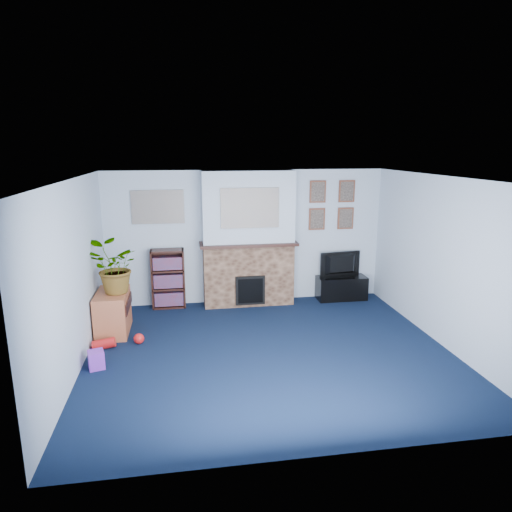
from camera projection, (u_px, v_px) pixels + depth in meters
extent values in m
cube|color=black|center=(270.00, 352.00, 6.37)|extent=(5.00, 4.50, 0.01)
cube|color=white|center=(271.00, 178.00, 5.81)|extent=(5.00, 4.50, 0.01)
cube|color=silver|center=(247.00, 237.00, 8.25)|extent=(5.00, 0.04, 2.40)
cube|color=silver|center=(320.00, 336.00, 3.93)|extent=(5.00, 0.04, 2.40)
cube|color=silver|center=(74.00, 277.00, 5.70)|extent=(0.04, 4.50, 2.40)
cube|color=silver|center=(443.00, 262.00, 6.48)|extent=(0.04, 4.50, 2.40)
cube|color=brown|center=(248.00, 275.00, 8.21)|extent=(1.60, 0.40, 1.10)
cube|color=brown|center=(248.00, 208.00, 7.93)|extent=(1.60, 0.40, 1.30)
cube|color=brown|center=(249.00, 244.00, 8.05)|extent=(1.72, 0.50, 0.05)
cube|color=brown|center=(250.00, 290.00, 8.06)|extent=(0.52, 0.08, 0.52)
cube|color=brown|center=(251.00, 291.00, 8.02)|extent=(0.44, 0.02, 0.44)
cube|color=gray|center=(250.00, 208.00, 7.72)|extent=(1.00, 0.03, 0.68)
cube|color=gray|center=(158.00, 207.00, 7.86)|extent=(0.90, 0.03, 0.58)
cube|color=brown|center=(318.00, 192.00, 8.25)|extent=(0.30, 0.03, 0.40)
cube|color=brown|center=(347.00, 191.00, 8.33)|extent=(0.30, 0.03, 0.40)
cube|color=brown|center=(317.00, 219.00, 8.36)|extent=(0.30, 0.03, 0.40)
cube|color=brown|center=(345.00, 218.00, 8.45)|extent=(0.30, 0.03, 0.40)
cube|color=black|center=(341.00, 287.00, 8.54)|extent=(0.91, 0.39, 0.43)
imported|color=black|center=(342.00, 265.00, 8.46)|extent=(0.80, 0.21, 0.46)
cube|color=black|center=(168.00, 277.00, 8.17)|extent=(0.58, 0.02, 1.05)
cube|color=black|center=(152.00, 279.00, 8.00)|extent=(0.03, 0.28, 1.05)
cube|color=black|center=(184.00, 278.00, 8.09)|extent=(0.03, 0.28, 1.05)
cube|color=black|center=(170.00, 306.00, 8.16)|extent=(0.56, 0.28, 0.03)
cube|color=black|center=(169.00, 288.00, 8.08)|extent=(0.56, 0.28, 0.03)
cube|color=black|center=(168.00, 270.00, 8.01)|extent=(0.56, 0.28, 0.03)
cube|color=black|center=(167.00, 250.00, 7.92)|extent=(0.56, 0.28, 0.03)
cube|color=black|center=(169.00, 298.00, 8.12)|extent=(0.50, 0.22, 0.24)
cube|color=black|center=(168.00, 280.00, 8.04)|extent=(0.50, 0.22, 0.24)
cube|color=black|center=(168.00, 263.00, 7.96)|extent=(0.50, 0.22, 0.22)
cube|color=#AC5937|center=(113.00, 311.00, 6.97)|extent=(0.46, 0.83, 0.64)
imported|color=#26661E|center=(112.00, 268.00, 6.77)|extent=(0.81, 0.74, 0.79)
cube|color=gold|center=(245.00, 239.00, 8.00)|extent=(0.09, 0.06, 0.13)
cylinder|color=#B2BFC6|center=(267.00, 237.00, 8.05)|extent=(0.04, 0.04, 0.14)
sphere|color=gray|center=(221.00, 240.00, 7.93)|extent=(0.13, 0.13, 0.13)
cylinder|color=purple|center=(288.00, 238.00, 8.12)|extent=(0.06, 0.06, 0.13)
cube|color=#198C26|center=(108.00, 328.00, 6.85)|extent=(0.46, 0.43, 0.30)
sphere|color=red|center=(139.00, 338.00, 6.61)|extent=(0.15, 0.15, 0.15)
cube|color=purple|center=(96.00, 360.00, 5.87)|extent=(0.24, 0.24, 0.24)
cylinder|color=red|center=(104.00, 344.00, 6.46)|extent=(0.33, 0.14, 0.19)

